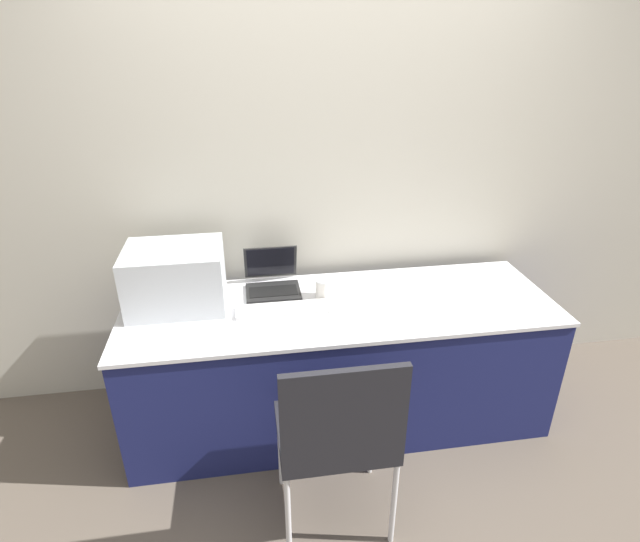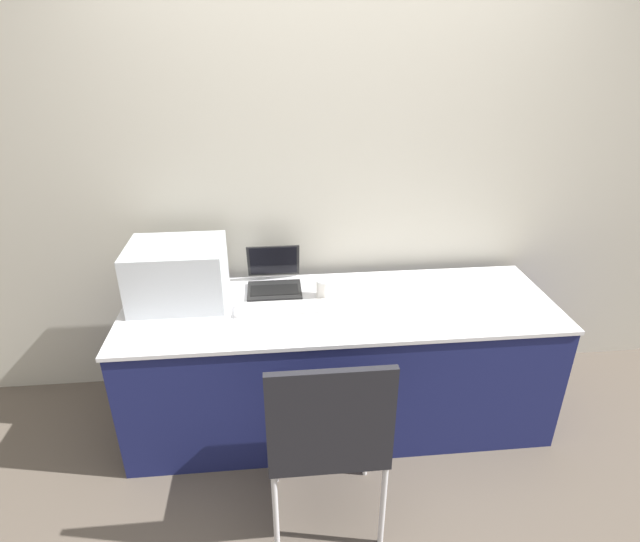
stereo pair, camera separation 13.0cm
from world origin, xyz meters
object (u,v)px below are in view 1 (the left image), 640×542
(laptop_left, at_px, (272,281))
(coffee_cup, at_px, (324,288))
(external_keyboard, at_px, (282,309))
(chair, at_px, (338,430))
(printer, at_px, (175,275))

(laptop_left, distance_m, coffee_cup, 0.29)
(external_keyboard, xyz_separation_m, chair, (0.16, -0.68, -0.18))
(printer, bearing_deg, laptop_left, 11.51)
(coffee_cup, bearing_deg, laptop_left, 153.13)
(printer, bearing_deg, chair, -50.84)
(laptop_left, bearing_deg, chair, -78.44)
(laptop_left, bearing_deg, coffee_cup, -26.87)
(printer, relative_size, chair, 0.51)
(laptop_left, distance_m, external_keyboard, 0.25)
(printer, height_order, laptop_left, printer)
(laptop_left, bearing_deg, external_keyboard, -82.87)
(coffee_cup, bearing_deg, external_keyboard, -153.49)
(printer, distance_m, coffee_cup, 0.76)
(printer, height_order, coffee_cup, printer)
(external_keyboard, distance_m, chair, 0.72)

